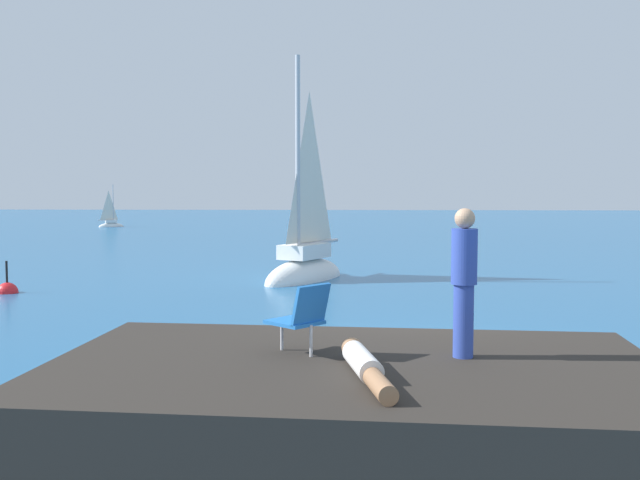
{
  "coord_description": "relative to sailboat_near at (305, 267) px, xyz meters",
  "views": [
    {
      "loc": [
        -0.7,
        -11.47,
        2.77
      ],
      "look_at": [
        -1.56,
        7.75,
        1.39
      ],
      "focal_mm": 40.56,
      "sensor_mm": 36.0,
      "label": 1
    }
  ],
  "objects": [
    {
      "name": "ground_plane",
      "position": [
        2.14,
        -10.21,
        -0.4
      ],
      "size": [
        160.0,
        160.0,
        0.0
      ],
      "primitive_type": "plane",
      "color": "#236093"
    },
    {
      "name": "shore_ledge",
      "position": [
        1.45,
        -14.15,
        0.07
      ],
      "size": [
        6.68,
        4.27,
        0.94
      ],
      "primitive_type": "cube",
      "rotation": [
        0.0,
        0.0,
        -0.07
      ],
      "color": "#2D2823",
      "rests_on": "ground"
    },
    {
      "name": "boulder_seaward",
      "position": [
        1.8,
        -11.88,
        -0.4
      ],
      "size": [
        1.05,
        0.93,
        0.58
      ],
      "primitive_type": "cube",
      "rotation": [
        -0.04,
        0.12,
        0.32
      ],
      "color": "#282426",
      "rests_on": "ground"
    },
    {
      "name": "boulder_inland",
      "position": [
        0.56,
        -12.52,
        -0.4
      ],
      "size": [
        1.54,
        1.51,
        0.82
      ],
      "primitive_type": "cube",
      "rotation": [
        0.16,
        -0.04,
        2.36
      ],
      "color": "#2F2B21",
      "rests_on": "ground"
    },
    {
      "name": "sailboat_near",
      "position": [
        0.0,
        0.0,
        0.0
      ],
      "size": [
        2.94,
        4.01,
        7.31
      ],
      "rotation": [
        0.0,
        0.0,
        4.23
      ],
      "color": "white",
      "rests_on": "ground"
    },
    {
      "name": "sailboat_far",
      "position": [
        -15.78,
        29.07,
        -0.22
      ],
      "size": [
        1.82,
        1.4,
        3.34
      ],
      "rotation": [
        0.0,
        0.0,
        0.53
      ],
      "color": "white",
      "rests_on": "ground"
    },
    {
      "name": "person_sunbather",
      "position": [
        1.56,
        -14.76,
        0.66
      ],
      "size": [
        0.51,
        1.75,
        0.25
      ],
      "rotation": [
        0.0,
        0.0,
        4.9
      ],
      "color": "white",
      "rests_on": "shore_ledge"
    },
    {
      "name": "person_standing",
      "position": [
        2.64,
        -13.88,
        1.41
      ],
      "size": [
        0.28,
        0.28,
        1.62
      ],
      "rotation": [
        0.0,
        0.0,
        2.06
      ],
      "color": "#334CB2",
      "rests_on": "shore_ledge"
    },
    {
      "name": "beach_chair",
      "position": [
        0.88,
        -13.84,
        0.98
      ],
      "size": [
        0.76,
        0.75,
        0.8
      ],
      "rotation": [
        0.0,
        0.0,
        2.41
      ],
      "color": "blue",
      "rests_on": "shore_ledge"
    },
    {
      "name": "marker_buoy",
      "position": [
        -7.7,
        -3.09,
        -0.39
      ],
      "size": [
        0.56,
        0.56,
        1.13
      ],
      "color": "red",
      "rests_on": "ground"
    }
  ]
}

